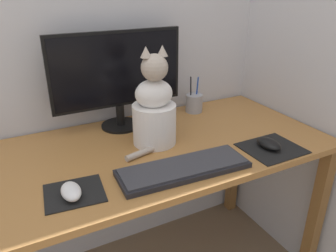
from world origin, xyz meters
TOP-DOWN VIEW (x-y plane):
  - desk at (0.00, 0.00)m, footprint 1.39×0.67m
  - monitor at (-0.05, 0.24)m, footprint 0.56×0.17m
  - keyboard at (0.01, -0.21)m, footprint 0.46×0.18m
  - mousepad_left at (-0.34, -0.17)m, footprint 0.19×0.17m
  - mousepad_right at (0.39, -0.23)m, footprint 0.22×0.19m
  - computer_mouse_left at (-0.35, -0.19)m, footprint 0.06×0.10m
  - computer_mouse_right at (0.38, -0.22)m, footprint 0.07×0.11m
  - cat at (0.02, 0.02)m, footprint 0.25×0.20m
  - pen_cup at (0.33, 0.24)m, footprint 0.08×0.08m

SIDE VIEW (x-z plane):
  - desk at x=0.00m, z-range 0.27..1.00m
  - mousepad_left at x=-0.34m, z-range 0.73..0.73m
  - mousepad_right at x=0.39m, z-range 0.73..0.73m
  - keyboard at x=0.01m, z-range 0.73..0.75m
  - computer_mouse_right at x=0.38m, z-range 0.73..0.77m
  - computer_mouse_left at x=-0.35m, z-range 0.73..0.77m
  - pen_cup at x=0.33m, z-range 0.69..0.86m
  - cat at x=0.02m, z-range 0.68..1.06m
  - monitor at x=-0.05m, z-range 0.75..1.17m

